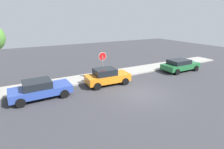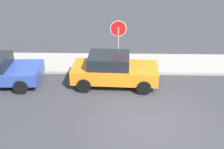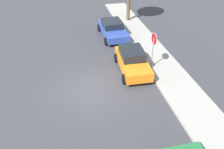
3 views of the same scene
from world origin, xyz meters
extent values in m
plane|color=#38383D|center=(0.00, 0.00, 0.00)|extent=(60.00, 60.00, 0.00)
cube|color=#9E9B93|center=(0.00, 5.30, 0.07)|extent=(32.00, 2.47, 0.14)
cylinder|color=gray|center=(-1.24, 4.37, 1.20)|extent=(0.08, 0.08, 2.39)
cylinder|color=white|center=(-1.24, 4.37, 2.32)|extent=(0.79, 0.06, 0.79)
cylinder|color=red|center=(-1.24, 4.37, 2.32)|extent=(0.74, 0.06, 0.74)
cube|color=orange|center=(-1.38, 3.07, 0.62)|extent=(4.00, 1.89, 0.63)
cube|color=black|center=(-1.65, 3.08, 1.21)|extent=(1.92, 1.59, 0.55)
cylinder|color=black|center=(0.00, 3.86, 0.32)|extent=(0.65, 0.25, 0.64)
cylinder|color=black|center=(-0.08, 2.15, 0.32)|extent=(0.65, 0.25, 0.64)
cylinder|color=black|center=(-2.67, 3.98, 0.32)|extent=(0.65, 0.25, 0.64)
cylinder|color=black|center=(-2.75, 2.27, 0.32)|extent=(0.65, 0.25, 0.64)
cube|color=#2D479E|center=(-7.04, 2.98, 0.58)|extent=(4.39, 1.99, 0.56)
cube|color=black|center=(-7.27, 2.97, 1.12)|extent=(2.00, 1.70, 0.52)
cylinder|color=black|center=(-5.59, 3.95, 0.32)|extent=(0.65, 0.24, 0.64)
cylinder|color=black|center=(-5.54, 2.08, 0.32)|extent=(0.65, 0.24, 0.64)
cylinder|color=black|center=(-8.55, 3.87, 0.32)|extent=(0.65, 0.24, 0.64)
cylinder|color=black|center=(-8.49, 2.00, 0.32)|extent=(0.65, 0.24, 0.64)
cube|color=#236B38|center=(7.82, 2.88, 0.59)|extent=(4.43, 1.87, 0.56)
cube|color=black|center=(7.51, 2.88, 1.10)|extent=(2.32, 1.64, 0.47)
cylinder|color=black|center=(9.33, 3.79, 0.32)|extent=(0.64, 0.22, 0.64)
cylinder|color=black|center=(9.32, 1.95, 0.32)|extent=(0.64, 0.22, 0.64)
cylinder|color=black|center=(6.32, 3.81, 0.32)|extent=(0.64, 0.22, 0.64)
cylinder|color=black|center=(6.31, 1.96, 0.32)|extent=(0.64, 0.22, 0.64)
camera|label=1|loc=(-8.20, -10.13, 5.68)|focal=28.00mm
camera|label=2|loc=(-1.25, -8.66, 6.37)|focal=45.00mm
camera|label=3|loc=(10.57, -1.04, 8.42)|focal=35.00mm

